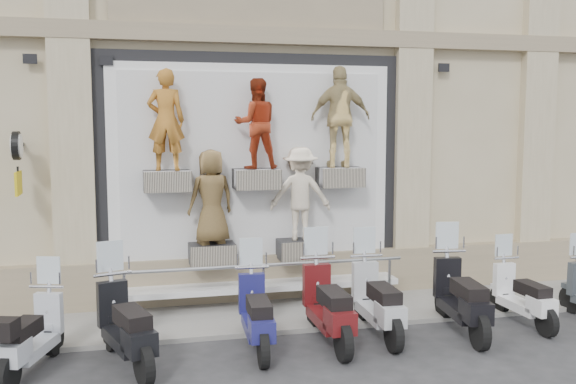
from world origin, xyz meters
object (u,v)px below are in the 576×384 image
at_px(scooter_e, 256,298).
at_px(scooter_i, 523,283).
at_px(guard_rail, 264,290).
at_px(clock_sign_bracket, 17,155).
at_px(scooter_c, 31,320).
at_px(scooter_g, 377,285).
at_px(scooter_d, 125,308).
at_px(scooter_h, 461,281).
at_px(scooter_f, 328,289).

xyz_separation_m(scooter_e, scooter_i, (4.47, 0.12, -0.07)).
xyz_separation_m(guard_rail, clock_sign_bracket, (-3.90, 0.47, 2.34)).
distance_m(scooter_c, scooter_g, 5.00).
distance_m(clock_sign_bracket, scooter_g, 6.06).
bearing_deg(scooter_d, scooter_c, 158.61).
distance_m(scooter_d, scooter_h, 5.12).
xyz_separation_m(scooter_g, scooter_i, (2.53, -0.03, -0.10)).
relative_size(clock_sign_bracket, scooter_f, 0.50).
relative_size(clock_sign_bracket, scooter_g, 0.51).
bearing_deg(scooter_g, scooter_d, -172.67).
xyz_separation_m(scooter_d, scooter_g, (3.79, 0.35, -0.01)).
bearing_deg(scooter_h, scooter_f, -174.08).
xyz_separation_m(scooter_d, scooter_h, (5.12, 0.17, 0.02)).
bearing_deg(scooter_i, scooter_d, -178.45).
height_order(scooter_d, scooter_e, scooter_d).
height_order(scooter_g, scooter_i, scooter_g).
bearing_deg(scooter_g, scooter_e, -173.48).
bearing_deg(scooter_e, guard_rail, 78.25).
xyz_separation_m(scooter_f, scooter_g, (0.84, 0.13, -0.03)).
height_order(scooter_d, scooter_f, scooter_f).
height_order(scooter_h, scooter_i, scooter_h).
bearing_deg(guard_rail, scooter_i, -19.33).
height_order(clock_sign_bracket, scooter_h, clock_sign_bracket).
relative_size(guard_rail, scooter_g, 2.54).
bearing_deg(scooter_d, scooter_f, -13.24).
height_order(guard_rail, scooter_h, scooter_h).
distance_m(scooter_c, scooter_i, 7.53).
bearing_deg(scooter_h, scooter_g, 179.31).
distance_m(clock_sign_bracket, scooter_e, 4.50).
height_order(scooter_d, scooter_g, scooter_d).
bearing_deg(scooter_f, scooter_g, 9.45).
bearing_deg(scooter_c, scooter_g, 20.48).
height_order(guard_rail, scooter_f, scooter_f).
xyz_separation_m(clock_sign_bracket, scooter_c, (0.42, -2.13, -2.08)).
relative_size(scooter_c, scooter_f, 0.87).
height_order(scooter_c, scooter_i, scooter_c).
xyz_separation_m(guard_rail, scooter_f, (0.67, -1.52, 0.37)).
relative_size(scooter_c, scooter_h, 0.87).
height_order(scooter_f, scooter_i, scooter_f).
relative_size(clock_sign_bracket, scooter_e, 0.53).
distance_m(guard_rail, scooter_i, 4.30).
height_order(scooter_e, scooter_g, scooter_g).
relative_size(clock_sign_bracket, scooter_h, 0.49).
distance_m(scooter_g, scooter_h, 1.34).
bearing_deg(scooter_c, scooter_d, 13.48).
bearing_deg(guard_rail, scooter_g, -42.52).
bearing_deg(clock_sign_bracket, scooter_d, -53.61).
distance_m(clock_sign_bracket, scooter_i, 8.43).
xyz_separation_m(clock_sign_bracket, scooter_f, (4.57, -1.99, -1.97)).
distance_m(guard_rail, scooter_c, 3.87).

